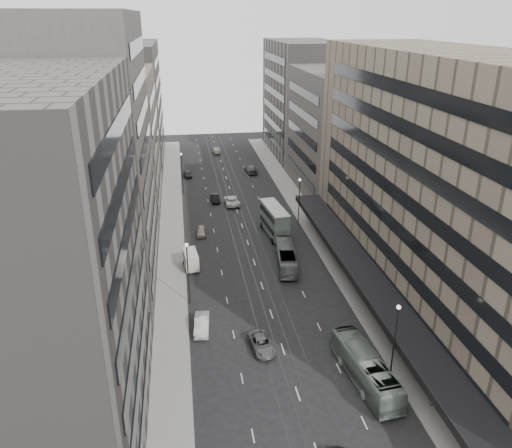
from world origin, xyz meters
TOP-DOWN VIEW (x-y plane):
  - ground at (0.00, 0.00)m, footprint 220.00×220.00m
  - sidewalk_right at (12.00, 37.50)m, footprint 4.00×125.00m
  - sidewalk_left at (-12.00, 37.50)m, footprint 4.00×125.00m
  - department_store at (21.45, 8.00)m, footprint 19.20×60.00m
  - building_right_mid at (21.50, 52.00)m, footprint 15.00×28.00m
  - building_right_far at (21.50, 82.00)m, footprint 15.00×32.00m
  - building_left_a at (-21.50, -8.00)m, footprint 15.00×28.00m
  - building_left_b at (-21.50, 19.00)m, footprint 15.00×26.00m
  - building_left_c at (-21.50, 46.00)m, footprint 15.00×28.00m
  - building_left_d at (-21.50, 79.00)m, footprint 15.00×38.00m
  - lamp_right_near at (9.70, -5.00)m, footprint 0.44×0.44m
  - lamp_right_far at (9.70, 35.00)m, footprint 0.44×0.44m
  - lamp_left_near at (-9.70, 12.00)m, footprint 0.44×0.44m
  - lamp_left_far at (-9.70, 55.00)m, footprint 0.44×0.44m
  - bus_near at (6.89, -5.28)m, footprint 3.86×11.59m
  - bus_far at (4.34, 20.13)m, footprint 3.71×10.54m
  - double_decker at (4.72, 31.21)m, footprint 3.61×9.29m
  - vw_microbus at (6.70, -4.15)m, footprint 1.87×3.93m
  - panel_van at (-9.20, 21.43)m, footprint 2.35×4.25m
  - sedan_1 at (-8.50, 5.94)m, footprint 2.06×4.85m
  - sedan_2 at (-2.30, 1.41)m, footprint 2.77×5.05m
  - sedan_4 at (-7.13, 33.15)m, footprint 1.82×4.02m
  - sedan_5 at (-3.68, 48.72)m, footprint 1.70×4.31m
  - sedan_6 at (-0.66, 46.67)m, footprint 2.90×5.86m
  - sedan_7 at (6.03, 66.97)m, footprint 2.44×5.82m
  - sedan_8 at (-8.50, 65.85)m, footprint 2.10×4.15m
  - sedan_9 at (-0.48, 85.90)m, footprint 2.13×4.78m
  - pedestrian at (11.92, -9.46)m, footprint 0.85×0.77m

SIDE VIEW (x-z plane):
  - ground at x=0.00m, z-range 0.00..0.00m
  - sidewalk_right at x=12.00m, z-range 0.00..0.15m
  - sidewalk_left at x=-12.00m, z-range 0.00..0.15m
  - sedan_4 at x=-7.13m, z-range 0.00..1.34m
  - sedan_2 at x=-2.30m, z-range 0.00..1.34m
  - sedan_8 at x=-8.50m, z-range 0.00..1.35m
  - sedan_5 at x=-3.68m, z-range 0.00..1.39m
  - sedan_9 at x=-0.48m, z-range 0.00..1.52m
  - sedan_1 at x=-8.50m, z-range 0.00..1.55m
  - sedan_6 at x=-0.66m, z-range 0.00..1.60m
  - sedan_7 at x=6.03m, z-range 0.00..1.68m
  - pedestrian at x=11.92m, z-range 0.15..2.09m
  - vw_microbus at x=6.70m, z-range 0.12..2.22m
  - panel_van at x=-9.20m, z-range 0.13..2.70m
  - bus_far at x=4.34m, z-range 0.00..2.87m
  - bus_near at x=6.89m, z-range 0.00..3.17m
  - double_decker at x=4.72m, z-range 0.20..5.15m
  - lamp_right_near at x=9.70m, z-range 1.04..9.36m
  - lamp_right_far at x=9.70m, z-range 1.04..9.36m
  - lamp_left_near at x=-9.70m, z-range 1.04..9.36m
  - lamp_left_far at x=-9.70m, z-range 1.04..9.36m
  - building_right_mid at x=21.50m, z-range 0.00..24.00m
  - building_left_c at x=-21.50m, z-range 0.00..25.00m
  - building_right_far at x=21.50m, z-range 0.00..28.00m
  - building_left_d at x=-21.50m, z-range 0.00..28.00m
  - department_store at x=21.45m, z-range -0.05..29.95m
  - building_left_a at x=-21.50m, z-range 0.00..30.00m
  - building_left_b at x=-21.50m, z-range 0.00..34.00m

